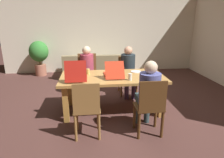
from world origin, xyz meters
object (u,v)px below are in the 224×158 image
object	(u,v)px
pizza_box_1	(113,73)
dining_table	(113,81)
person_0	(148,91)
person_2	(128,67)
pizza_box_0	(77,77)
chair_3	(87,108)
couch	(98,68)
chair_1	(87,72)
person_1	(87,68)
drinking_glass_1	(88,72)
chair_2	(127,73)
plate_1	(75,72)
drinking_glass_0	(130,77)
chair_0	(150,107)
plate_0	(136,72)
potted_plant	(39,54)

from	to	relation	value
pizza_box_1	dining_table	bearing A→B (deg)	-122.07
person_0	person_2	bearing A→B (deg)	90.00
person_0	pizza_box_0	xyz separation A→B (m)	(-1.14, 0.64, 0.08)
dining_table	chair_3	bearing A→B (deg)	-118.89
couch	chair_1	bearing A→B (deg)	-102.60
chair_1	person_1	distance (m)	0.22
dining_table	drinking_glass_1	xyz separation A→B (m)	(-0.47, 0.17, 0.15)
chair_2	plate_1	size ratio (longest dim) A/B	3.98
drinking_glass_0	couch	xyz separation A→B (m)	(-0.45, 2.74, -0.51)
person_2	chair_3	size ratio (longest dim) A/B	1.26
chair_0	person_0	size ratio (longest dim) A/B	0.78
chair_3	drinking_glass_0	distance (m)	1.02
dining_table	pizza_box_1	size ratio (longest dim) A/B	3.59
chair_0	chair_2	size ratio (longest dim) A/B	1.04
pizza_box_1	drinking_glass_1	world-z (taller)	pizza_box_1
plate_1	drinking_glass_1	distance (m)	0.31
person_0	couch	distance (m)	3.34
drinking_glass_0	pizza_box_1	bearing A→B (deg)	128.32
chair_3	plate_0	world-z (taller)	chair_3
person_2	pizza_box_0	bearing A→B (deg)	-139.52
chair_0	plate_0	xyz separation A→B (m)	(0.05, 1.19, 0.23)
person_2	chair_0	bearing A→B (deg)	-90.00
dining_table	drinking_glass_1	size ratio (longest dim) A/B	18.13
chair_2	pizza_box_0	distance (m)	1.63
chair_1	couch	bearing A→B (deg)	77.40
potted_plant	drinking_glass_0	bearing A→B (deg)	-53.34
chair_2	drinking_glass_1	size ratio (longest dim) A/B	8.19
chair_0	person_2	bearing A→B (deg)	90.00
chair_0	person_1	bearing A→B (deg)	118.89
dining_table	pizza_box_0	bearing A→B (deg)	-165.90
dining_table	chair_2	world-z (taller)	chair_2
chair_2	pizza_box_0	bearing A→B (deg)	-135.35
person_2	person_0	bearing A→B (deg)	-90.00
pizza_box_1	drinking_glass_1	xyz separation A→B (m)	(-0.49, 0.15, 0.01)
chair_0	pizza_box_0	distance (m)	1.41
person_2	couch	distance (m)	1.80
plate_0	drinking_glass_1	size ratio (longest dim) A/B	1.98
dining_table	chair_1	bearing A→B (deg)	117.18
chair_1	plate_1	distance (m)	0.71
person_1	chair_3	distance (m)	1.71
person_0	plate_1	world-z (taller)	person_0
chair_0	potted_plant	world-z (taller)	potted_plant
person_2	pizza_box_1	world-z (taller)	person_2
plate_1	couch	size ratio (longest dim) A/B	0.11
plate_1	drinking_glass_1	xyz separation A→B (m)	(0.26, -0.15, 0.05)
plate_0	couch	xyz separation A→B (m)	(-0.69, 2.19, -0.46)
chair_0	potted_plant	xyz separation A→B (m)	(-2.50, 3.74, 0.19)
chair_1	person_2	world-z (taller)	person_2
drinking_glass_0	couch	world-z (taller)	drinking_glass_0
person_1	chair_1	bearing A→B (deg)	90.00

